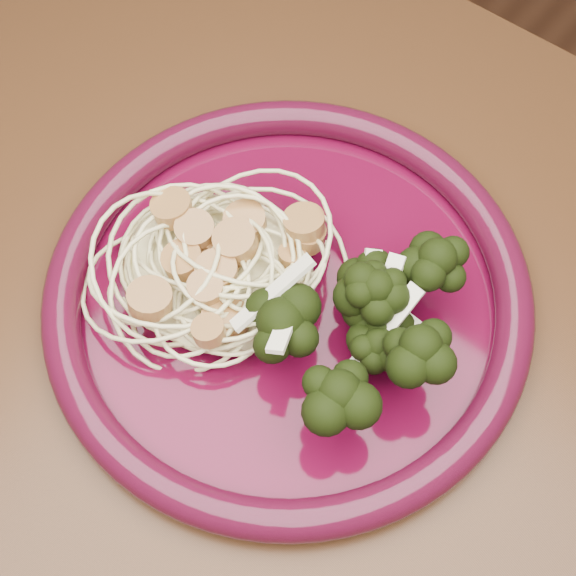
% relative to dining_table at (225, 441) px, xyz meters
% --- Properties ---
extents(dining_table, '(1.20, 0.80, 0.75)m').
position_rel_dining_table_xyz_m(dining_table, '(0.00, 0.00, 0.00)').
color(dining_table, '#472814').
rests_on(dining_table, ground).
extents(dinner_plate, '(0.41, 0.41, 0.03)m').
position_rel_dining_table_xyz_m(dinner_plate, '(-0.00, 0.08, 0.11)').
color(dinner_plate, '#45051C').
rests_on(dinner_plate, dining_table).
extents(spaghetti_pile, '(0.17, 0.16, 0.03)m').
position_rel_dining_table_xyz_m(spaghetti_pile, '(-0.05, 0.06, 0.12)').
color(spaghetti_pile, '#F0E9A4').
rests_on(spaghetti_pile, dinner_plate).
extents(scallop_cluster, '(0.17, 0.17, 0.04)m').
position_rel_dining_table_xyz_m(scallop_cluster, '(-0.05, 0.06, 0.16)').
color(scallop_cluster, '#B47F43').
rests_on(scallop_cluster, spaghetti_pile).
extents(broccoli_pile, '(0.15, 0.19, 0.06)m').
position_rel_dining_table_xyz_m(broccoli_pile, '(0.05, 0.10, 0.13)').
color(broccoli_pile, black).
rests_on(broccoli_pile, dinner_plate).
extents(onion_garnish, '(0.10, 0.12, 0.06)m').
position_rel_dining_table_xyz_m(onion_garnish, '(0.05, 0.10, 0.17)').
color(onion_garnish, white).
rests_on(onion_garnish, broccoli_pile).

